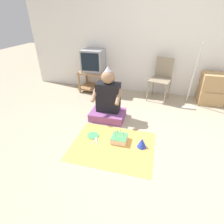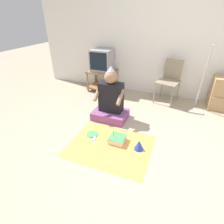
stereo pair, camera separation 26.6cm
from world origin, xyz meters
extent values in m
plane|color=tan|center=(0.00, 0.00, 0.00)|extent=(16.00, 16.00, 0.00)
cube|color=white|center=(0.00, 2.18, 1.27)|extent=(6.40, 0.06, 2.55)
cube|color=#997047|center=(-1.57, 1.90, 0.46)|extent=(0.65, 0.49, 0.03)
cube|color=#997047|center=(-1.57, 1.90, 0.09)|extent=(0.65, 0.49, 0.02)
cylinder|color=#997047|center=(-1.87, 1.69, 0.24)|extent=(0.04, 0.04, 0.48)
cylinder|color=#997047|center=(-1.28, 1.69, 0.24)|extent=(0.04, 0.04, 0.48)
cylinder|color=#997047|center=(-1.87, 2.12, 0.24)|extent=(0.04, 0.04, 0.48)
cylinder|color=#997047|center=(-1.28, 2.12, 0.24)|extent=(0.04, 0.04, 0.48)
cube|color=#99999E|center=(-1.57, 1.92, 0.72)|extent=(0.46, 0.42, 0.48)
cube|color=black|center=(-1.57, 1.71, 0.73)|extent=(0.40, 0.01, 0.38)
cube|color=gray|center=(-0.07, 1.78, 0.45)|extent=(0.50, 0.50, 0.02)
cube|color=gray|center=(-0.02, 1.97, 0.66)|extent=(0.35, 0.11, 0.42)
cylinder|color=gray|center=(-0.29, 1.65, 0.22)|extent=(0.02, 0.02, 0.45)
cylinder|color=gray|center=(0.06, 1.55, 0.22)|extent=(0.02, 0.02, 0.45)
cylinder|color=gray|center=(-0.20, 2.01, 0.22)|extent=(0.02, 0.02, 0.45)
cylinder|color=gray|center=(0.16, 1.91, 0.22)|extent=(0.02, 0.02, 0.45)
cube|color=tan|center=(0.98, 1.91, 0.14)|extent=(0.46, 0.42, 0.29)
cube|color=#B2ADA3|center=(0.53, 1.51, 0.01)|extent=(0.28, 0.09, 0.03)
cylinder|color=#B7B7BC|center=(0.53, 1.65, 0.63)|extent=(0.03, 0.31, 1.21)
cube|color=#8C4C8C|center=(-0.91, 0.75, 0.07)|extent=(0.60, 0.43, 0.14)
cube|color=black|center=(-0.91, 0.79, 0.40)|extent=(0.40, 0.22, 0.51)
sphere|color=#9E7556|center=(-0.91, 0.79, 0.75)|extent=(0.22, 0.22, 0.22)
cone|color=silver|center=(-0.91, 0.79, 0.89)|extent=(0.12, 0.12, 0.09)
cylinder|color=#9E7556|center=(-1.11, 0.68, 0.48)|extent=(0.06, 0.27, 0.21)
cylinder|color=#9E7556|center=(-0.70, 0.68, 0.48)|extent=(0.06, 0.27, 0.21)
cube|color=#EFA84C|center=(-0.63, 0.04, 0.00)|extent=(1.17, 0.91, 0.01)
cube|color=#F4E0C6|center=(-0.56, 0.16, 0.05)|extent=(0.23, 0.23, 0.09)
cube|color=#4CB266|center=(-0.56, 0.16, 0.10)|extent=(0.22, 0.22, 0.01)
cylinder|color=yellow|center=(-0.50, 0.16, 0.13)|extent=(0.01, 0.01, 0.07)
sphere|color=#FFCC4C|center=(-0.50, 0.16, 0.17)|extent=(0.01, 0.01, 0.01)
cylinder|color=#E58CCC|center=(-0.52, 0.20, 0.13)|extent=(0.01, 0.01, 0.07)
sphere|color=#FFCC4C|center=(-0.52, 0.20, 0.17)|extent=(0.01, 0.01, 0.01)
cylinder|color=#E58CCC|center=(-0.56, 0.23, 0.13)|extent=(0.01, 0.01, 0.07)
sphere|color=#FFCC4C|center=(-0.56, 0.23, 0.17)|extent=(0.01, 0.01, 0.01)
cylinder|color=#EA4C4C|center=(-0.60, 0.21, 0.13)|extent=(0.01, 0.01, 0.07)
sphere|color=#FFCC4C|center=(-0.60, 0.21, 0.17)|extent=(0.01, 0.01, 0.01)
cylinder|color=#EA4C4C|center=(-0.63, 0.17, 0.13)|extent=(0.01, 0.01, 0.07)
sphere|color=#FFCC4C|center=(-0.63, 0.17, 0.17)|extent=(0.01, 0.01, 0.01)
cylinder|color=#66C666|center=(-0.61, 0.12, 0.13)|extent=(0.01, 0.01, 0.07)
sphere|color=#FFCC4C|center=(-0.61, 0.12, 0.17)|extent=(0.01, 0.01, 0.01)
cylinder|color=yellow|center=(-0.57, 0.10, 0.13)|extent=(0.01, 0.01, 0.07)
sphere|color=#FFCC4C|center=(-0.57, 0.10, 0.17)|extent=(0.01, 0.01, 0.01)
cylinder|color=#E58CCC|center=(-0.52, 0.12, 0.13)|extent=(0.01, 0.01, 0.07)
sphere|color=#FFCC4C|center=(-0.52, 0.12, 0.17)|extent=(0.01, 0.01, 0.01)
cone|color=blue|center=(-0.23, 0.12, 0.08)|extent=(0.14, 0.14, 0.14)
cylinder|color=#4CB266|center=(-0.99, 0.19, 0.01)|extent=(0.18, 0.18, 0.01)
ellipsoid|color=white|center=(-0.91, 0.12, 0.01)|extent=(0.04, 0.05, 0.01)
cube|color=white|center=(-0.92, 0.05, 0.01)|extent=(0.02, 0.10, 0.01)
ellipsoid|color=white|center=(-0.90, 0.09, 0.01)|extent=(0.04, 0.05, 0.01)
cube|color=white|center=(-0.87, 0.02, 0.01)|extent=(0.05, 0.10, 0.01)
camera|label=1|loc=(-0.15, -1.83, 1.68)|focal=28.00mm
camera|label=2|loc=(0.10, -1.75, 1.68)|focal=28.00mm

